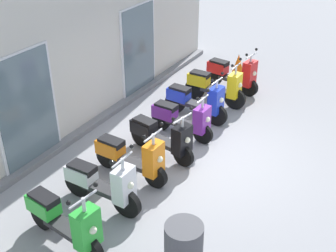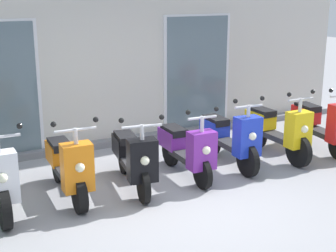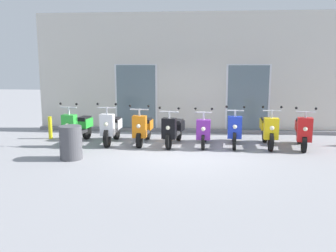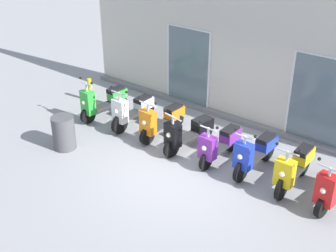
# 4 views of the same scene
# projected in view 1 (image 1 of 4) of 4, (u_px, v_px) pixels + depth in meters

# --- Properties ---
(ground_plane) EXTENTS (40.00, 40.00, 0.00)m
(ground_plane) POSITION_uv_depth(u_px,v_px,m) (209.00, 157.00, 8.83)
(ground_plane) COLOR #939399
(storefront_facade) EXTENTS (10.58, 0.50, 4.00)m
(storefront_facade) POSITION_uv_depth(u_px,v_px,m) (82.00, 40.00, 9.21)
(storefront_facade) COLOR beige
(storefront_facade) RESTS_ON ground_plane
(scooter_green) EXTENTS (0.60, 1.57, 1.26)m
(scooter_green) POSITION_uv_depth(u_px,v_px,m) (65.00, 220.00, 6.51)
(scooter_green) COLOR black
(scooter_green) RESTS_ON ground_plane
(scooter_white) EXTENTS (0.59, 1.58, 1.25)m
(scooter_white) POSITION_uv_depth(u_px,v_px,m) (102.00, 184.00, 7.31)
(scooter_white) COLOR black
(scooter_white) RESTS_ON ground_plane
(scooter_orange) EXTENTS (0.59, 1.60, 1.22)m
(scooter_orange) POSITION_uv_depth(u_px,v_px,m) (131.00, 157.00, 8.04)
(scooter_orange) COLOR black
(scooter_orange) RESTS_ON ground_plane
(scooter_black) EXTENTS (0.67, 1.60, 1.18)m
(scooter_black) POSITION_uv_depth(u_px,v_px,m) (162.00, 136.00, 8.67)
(scooter_black) COLOR black
(scooter_black) RESTS_ON ground_plane
(scooter_purple) EXTENTS (0.51, 1.51, 1.17)m
(scooter_purple) POSITION_uv_depth(u_px,v_px,m) (182.00, 118.00, 9.33)
(scooter_purple) COLOR black
(scooter_purple) RESTS_ON ground_plane
(scooter_blue) EXTENTS (0.54, 1.64, 1.22)m
(scooter_blue) POSITION_uv_depth(u_px,v_px,m) (197.00, 100.00, 10.00)
(scooter_blue) COLOR black
(scooter_blue) RESTS_ON ground_plane
(scooter_yellow) EXTENTS (0.55, 1.63, 1.23)m
(scooter_yellow) POSITION_uv_depth(u_px,v_px,m) (216.00, 86.00, 10.68)
(scooter_yellow) COLOR black
(scooter_yellow) RESTS_ON ground_plane
(scooter_red) EXTENTS (0.60, 1.54, 1.22)m
(scooter_red) POSITION_uv_depth(u_px,v_px,m) (233.00, 74.00, 11.35)
(scooter_red) COLOR black
(scooter_red) RESTS_ON ground_plane
(trash_bin) EXTENTS (0.55, 0.55, 0.84)m
(trash_bin) POSITION_uv_depth(u_px,v_px,m) (184.00, 249.00, 6.09)
(trash_bin) COLOR #4C4C51
(trash_bin) RESTS_ON ground_plane
(traffic_cone) EXTENTS (0.32, 0.32, 0.52)m
(traffic_cone) POSITION_uv_depth(u_px,v_px,m) (238.00, 63.00, 12.60)
(traffic_cone) COLOR orange
(traffic_cone) RESTS_ON ground_plane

